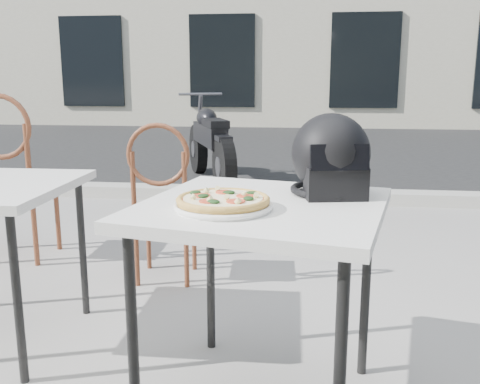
# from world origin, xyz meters

# --- Properties ---
(ground) EXTENTS (80.00, 80.00, 0.00)m
(ground) POSITION_xyz_m (0.00, 0.00, 0.00)
(ground) COLOR gray
(ground) RESTS_ON ground
(street_asphalt) EXTENTS (30.00, 8.00, 0.00)m
(street_asphalt) POSITION_xyz_m (0.00, 7.00, 0.00)
(street_asphalt) COLOR black
(street_asphalt) RESTS_ON ground
(curb) EXTENTS (30.00, 0.25, 0.12)m
(curb) POSITION_xyz_m (0.00, 3.00, 0.06)
(curb) COLOR #A9A79E
(curb) RESTS_ON ground
(cafe_table_main) EXTENTS (0.97, 0.97, 0.78)m
(cafe_table_main) POSITION_xyz_m (0.23, -0.41, 0.71)
(cafe_table_main) COLOR silver
(cafe_table_main) RESTS_ON ground
(plate) EXTENTS (0.39, 0.39, 0.02)m
(plate) POSITION_xyz_m (0.11, -0.52, 0.79)
(plate) COLOR white
(plate) RESTS_ON cafe_table_main
(pizza) EXTENTS (0.37, 0.37, 0.04)m
(pizza) POSITION_xyz_m (0.11, -0.52, 0.81)
(pizza) COLOR gold
(pizza) RESTS_ON plate
(helmet) EXTENTS (0.35, 0.36, 0.30)m
(helmet) POSITION_xyz_m (0.47, -0.24, 0.91)
(helmet) COLOR black
(helmet) RESTS_ON cafe_table_main
(cafe_chair_main) EXTENTS (0.39, 0.39, 0.96)m
(cafe_chair_main) POSITION_xyz_m (-0.45, 0.75, 0.54)
(cafe_chair_main) COLOR brown
(cafe_chair_main) RESTS_ON ground
(cafe_chair_side) EXTENTS (0.44, 0.44, 1.12)m
(cafe_chair_side) POSITION_xyz_m (-1.53, 1.00, 0.62)
(cafe_chair_side) COLOR brown
(cafe_chair_side) RESTS_ON ground
(motorcycle) EXTENTS (0.89, 1.96, 1.03)m
(motorcycle) POSITION_xyz_m (-0.73, 3.83, 0.45)
(motorcycle) COLOR black
(motorcycle) RESTS_ON street_asphalt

